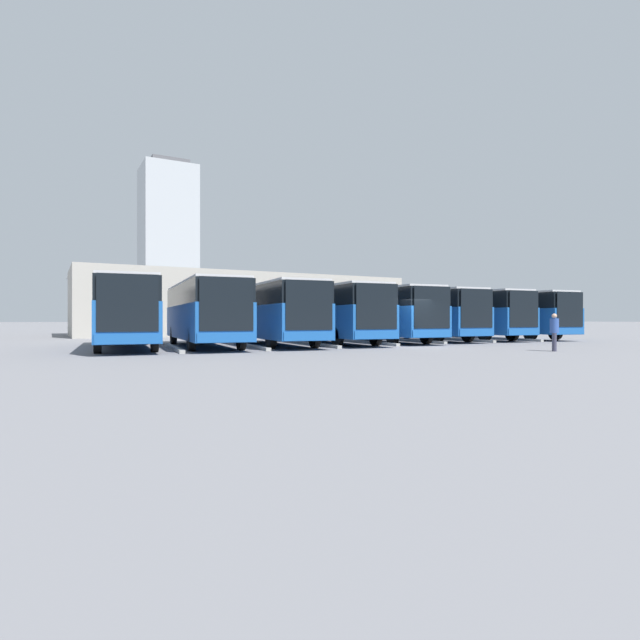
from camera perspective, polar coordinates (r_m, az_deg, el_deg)
The scene contains 19 objects.
ground_plane at distance 26.38m, azimuth 10.57°, elevation -3.04°, with size 600.00×600.00×0.00m, color slate.
bus_0 at distance 39.71m, azimuth 20.44°, elevation 0.67°, with size 3.74×11.62×3.32m.
curb_divider_0 at distance 37.18m, azimuth 20.48°, elevation -2.03°, with size 0.24×6.39×0.15m, color #9E9E99.
bus_1 at distance 37.21m, azimuth 16.09°, elevation 0.71°, with size 3.74×11.62×3.32m.
curb_divider_1 at distance 34.70m, azimuth 15.82°, elevation -2.17°, with size 0.24×6.39×0.15m, color #9E9E99.
bus_2 at distance 34.76m, azimuth 11.43°, elevation 0.76°, with size 3.74×11.62×3.32m.
curb_divider_2 at distance 32.27m, azimuth 10.77°, elevation -2.34°, with size 0.24×6.39×0.15m, color #9E9E99.
bus_3 at distance 32.02m, azimuth 6.81°, elevation 0.82°, with size 3.74×11.62×3.32m.
curb_divider_3 at distance 29.57m, azimuth 5.69°, elevation -2.56°, with size 0.24×6.39×0.15m, color #9E9E99.
bus_4 at distance 29.69m, azimuth 1.16°, elevation 0.88°, with size 3.74×11.62×3.32m.
curb_divider_4 at distance 27.32m, azimuth -0.55°, elevation -2.78°, with size 0.24×6.39×0.15m, color #9E9E99.
bus_5 at distance 27.84m, azimuth -5.50°, elevation 0.94°, with size 3.74×11.62×3.32m.
curb_divider_5 at distance 25.60m, azimuth -7.94°, elevation -2.97°, with size 0.24×6.39×0.15m, color #9E9E99.
bus_6 at distance 26.70m, azimuth -13.15°, elevation 0.97°, with size 3.74×11.62×3.32m.
curb_divider_6 at distance 24.63m, azimuth -16.38°, elevation -3.09°, with size 0.24×6.39×0.15m, color #9E9E99.
bus_7 at distance 26.39m, azimuth -21.42°, elevation 0.98°, with size 3.74×11.62×3.32m.
pedestrian at distance 24.72m, azimuth 25.21°, elevation -1.14°, with size 0.53×0.53×1.69m.
station_building at distance 48.83m, azimuth -8.65°, elevation 1.75°, with size 30.27×12.97×5.67m.
office_tower at distance 221.76m, azimuth -16.99°, elevation 8.33°, with size 21.52×21.52×67.87m.
Camera 1 is at (16.63, 20.43, 1.43)m, focal length 28.00 mm.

